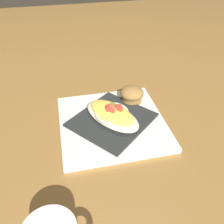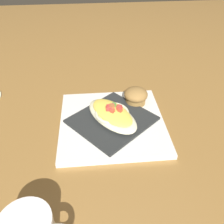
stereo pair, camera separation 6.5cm
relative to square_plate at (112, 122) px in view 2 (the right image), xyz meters
The scene contains 5 objects.
ground_plane 0.01m from the square_plate, ahead, with size 2.60×2.60×0.00m, color olive.
square_plate is the anchor object (origin of this frame).
folded_napkin 0.01m from the square_plate, ahead, with size 0.18×0.20×0.01m, color #262829.
gratin_dish 0.03m from the square_plate, 101.33° to the left, with size 0.20×0.17×0.04m.
muffin 0.11m from the square_plate, 134.38° to the left, with size 0.07×0.07×0.05m.
Camera 2 is at (0.51, -0.05, 0.44)m, focal length 39.06 mm.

